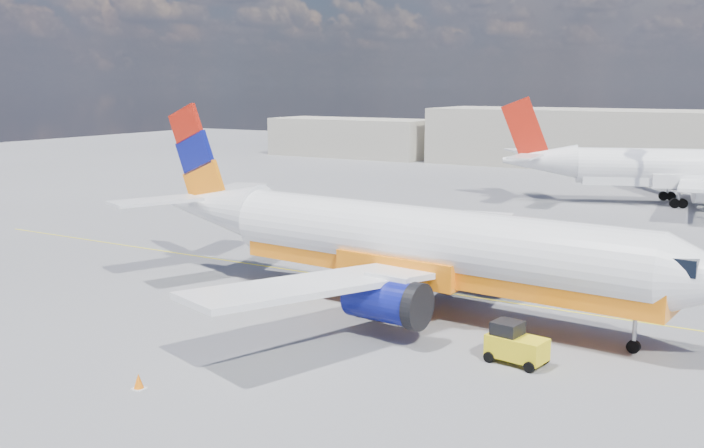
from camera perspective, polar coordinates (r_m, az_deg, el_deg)
The scene contains 8 objects.
ground at distance 43.04m, azimuth 1.60°, elevation -5.41°, with size 240.00×240.00×0.00m, color slate.
taxi_line at distance 45.58m, azimuth 3.46°, elevation -4.53°, with size 70.00×0.15×0.01m, color yellow.
terminal_main at distance 112.40m, azimuth 23.29°, elevation 5.51°, with size 70.00×14.00×8.00m, color beige.
terminal_annex at distance 126.62m, azimuth -0.05°, elevation 6.31°, with size 26.00×10.00×6.00m, color beige.
main_jet at distance 40.17m, azimuth 4.22°, elevation -1.44°, with size 34.56×27.26×10.47m.
second_jet at distance 82.00m, azimuth 23.09°, elevation 3.69°, with size 33.79×25.55×10.33m.
gse_tug at distance 33.87m, azimuth 11.78°, elevation -8.55°, with size 2.59×1.83×1.73m.
traffic_cone at distance 31.72m, azimuth -15.26°, elevation -10.99°, with size 0.45×0.45×0.63m.
Camera 1 is at (20.39, -36.08, 11.58)m, focal length 40.00 mm.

